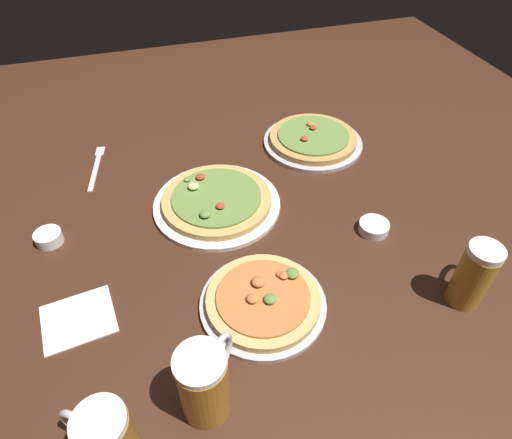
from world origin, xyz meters
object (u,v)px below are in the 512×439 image
Objects in this scene: beer_mug_amber at (474,274)px; ramekin_sauce at (49,238)px; beer_mug_pale at (106,437)px; pizza_plate_near at (263,301)px; napkin_folded at (78,319)px; pizza_plate_side at (217,201)px; beer_mug_dark at (205,382)px; ramekin_butter at (374,227)px; pizza_plate_far at (313,140)px; fork_left at (96,166)px.

ramekin_sauce is at bearing 153.04° from beer_mug_amber.
beer_mug_pale is 2.09× the size of ramekin_sauce.
beer_mug_pale is at bearing -147.27° from pizza_plate_near.
beer_mug_amber is 2.43× the size of ramekin_sauce.
ramekin_sauce reaches higher than napkin_folded.
pizza_plate_side is 2.11× the size of beer_mug_amber.
beer_mug_dark is 0.17m from beer_mug_pale.
beer_mug_pale is 0.30m from napkin_folded.
ramekin_butter is at bearing 110.03° from beer_mug_amber.
pizza_plate_near is 0.39m from beer_mug_pale.
pizza_plate_near is at bearing -122.04° from pizza_plate_far.
beer_mug_pale reaches higher than pizza_plate_near.
beer_mug_dark reaches higher than pizza_plate_near.
pizza_plate_far is 4.10× the size of ramekin_butter.
pizza_plate_side is 4.48× the size of ramekin_butter.
beer_mug_pale is (-0.32, -0.21, 0.05)m from pizza_plate_near.
pizza_plate_near is 0.36m from ramekin_butter.
beer_mug_pale is at bearing -167.43° from beer_mug_dark.
fork_left is (-0.65, 0.48, -0.01)m from ramekin_butter.
ramekin_butter is at bearing 4.34° from napkin_folded.
pizza_plate_far reaches higher than ramekin_butter.
ramekin_butter reaches higher than fork_left.
pizza_plate_side is at bearing 149.69° from ramekin_butter.
beer_mug_dark is 0.58m from ramekin_butter.
ramekin_sauce is at bearing -178.91° from pizza_plate_side.
beer_mug_amber is 0.75m from beer_mug_pale.
beer_mug_amber is 1.16× the size of beer_mug_pale.
beer_mug_pale is (-0.66, -0.74, 0.05)m from pizza_plate_far.
beer_mug_amber is 1.04m from fork_left.
napkin_folded is at bearing -76.09° from ramekin_sauce.
beer_mug_dark reaches higher than ramekin_butter.
fork_left is (-0.16, 0.78, -0.08)m from beer_mug_dark.
pizza_plate_near is 0.88× the size of pizza_plate_far.
beer_mug_pale is 0.55m from ramekin_sauce.
beer_mug_dark reaches higher than beer_mug_pale.
pizza_plate_far is 0.99m from beer_mug_pale.
pizza_plate_far is 0.66m from fork_left.
pizza_plate_near is at bearing -158.15° from ramekin_butter.
ramekin_sauce is 0.30× the size of fork_left.
beer_mug_dark is 0.80m from fork_left.
pizza_plate_far reaches higher than napkin_folded.
pizza_plate_side is 2.45× the size of beer_mug_pale.
pizza_plate_far is 1.93× the size of beer_mug_amber.
fork_left is at bearing 101.79° from beer_mug_dark.
beer_mug_amber is (0.44, -0.45, 0.06)m from pizza_plate_side.
ramekin_butter is (0.66, 0.34, -0.06)m from beer_mug_pale.
ramekin_butter is at bearing -36.18° from fork_left.
napkin_folded is (-0.36, -0.26, -0.01)m from pizza_plate_side.
beer_mug_dark reaches higher than pizza_plate_far.
pizza_plate_side is at bearing 1.09° from ramekin_sauce.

